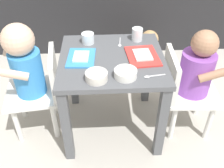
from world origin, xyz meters
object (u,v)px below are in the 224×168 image
at_px(food_tray_left, 81,57).
at_px(water_cup_left, 88,39).
at_px(seated_child_right, 194,73).
at_px(dog, 134,49).
at_px(spoon_by_right_tray, 152,76).
at_px(veggie_bowl_far, 96,76).
at_px(dining_table, 112,73).
at_px(spoon_by_left_tray, 120,43).
at_px(seated_child_left, 29,69).
at_px(cereal_bowl_left_side, 126,73).
at_px(food_tray_right, 142,56).
at_px(water_cup_right, 137,35).

distance_m(food_tray_left, water_cup_left, 0.16).
relative_size(seated_child_right, dog, 1.54).
height_order(dog, spoon_by_right_tray, spoon_by_right_tray).
relative_size(seated_child_right, veggie_bowl_far, 6.26).
distance_m(dining_table, food_tray_left, 0.18).
height_order(seated_child_right, food_tray_left, seated_child_right).
xyz_separation_m(dog, spoon_by_left_tray, (-0.14, -0.39, 0.27)).
bearing_deg(spoon_by_right_tray, food_tray_left, 152.16).
height_order(seated_child_left, food_tray_left, seated_child_left).
distance_m(dining_table, cereal_bowl_left_side, 0.21).
distance_m(veggie_bowl_far, spoon_by_left_tray, 0.35).
relative_size(water_cup_left, cereal_bowl_left_side, 0.66).
bearing_deg(seated_child_left, food_tray_left, -2.58).
xyz_separation_m(water_cup_left, spoon_by_left_tray, (0.17, -0.02, -0.02)).
xyz_separation_m(dining_table, water_cup_left, (-0.12, 0.16, 0.12)).
height_order(dining_table, food_tray_right, food_tray_right).
bearing_deg(veggie_bowl_far, spoon_by_left_tray, 68.43).
relative_size(food_tray_right, water_cup_left, 3.14).
relative_size(dog, spoon_by_right_tray, 4.04).
bearing_deg(food_tray_left, dog, 57.42).
bearing_deg(seated_child_right, spoon_by_left_tray, 155.80).
xyz_separation_m(seated_child_right, spoon_by_left_tray, (-0.37, 0.17, 0.09)).
distance_m(dog, spoon_by_left_tray, 0.49).
xyz_separation_m(dining_table, water_cup_right, (0.15, 0.18, 0.13)).
relative_size(dog, food_tray_left, 2.15).
xyz_separation_m(food_tray_right, veggie_bowl_far, (-0.23, -0.18, 0.01)).
bearing_deg(seated_child_left, food_tray_right, -1.21).
distance_m(seated_child_right, spoon_by_left_tray, 0.42).
bearing_deg(veggie_bowl_far, spoon_by_right_tray, 2.35).
xyz_separation_m(water_cup_left, cereal_bowl_left_side, (0.17, -0.32, -0.00)).
bearing_deg(cereal_bowl_left_side, spoon_by_left_tray, 90.33).
bearing_deg(water_cup_left, food_tray_right, -29.83).
xyz_separation_m(seated_child_right, food_tray_right, (-0.27, 0.03, 0.10)).
distance_m(dining_table, spoon_by_left_tray, 0.18).
bearing_deg(veggie_bowl_far, seated_child_left, 150.79).
height_order(dining_table, seated_child_right, seated_child_right).
relative_size(food_tray_left, cereal_bowl_left_side, 1.83).
xyz_separation_m(dog, spoon_by_right_tray, (-0.01, -0.70, 0.27)).
distance_m(seated_child_right, food_tray_right, 0.29).
relative_size(seated_child_left, seated_child_right, 1.06).
bearing_deg(food_tray_right, spoon_by_left_tray, 126.31).
bearing_deg(dining_table, spoon_by_right_tray, -44.76).
distance_m(food_tray_right, water_cup_left, 0.32).
bearing_deg(water_cup_right, water_cup_left, -176.31).
xyz_separation_m(water_cup_right, veggie_bowl_far, (-0.22, -0.36, -0.01)).
distance_m(food_tray_right, water_cup_right, 0.18).
bearing_deg(seated_child_left, seated_child_right, -2.68).
height_order(water_cup_left, water_cup_right, water_cup_right).
distance_m(food_tray_left, spoon_by_left_tray, 0.25).
bearing_deg(water_cup_right, dog, 83.81).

